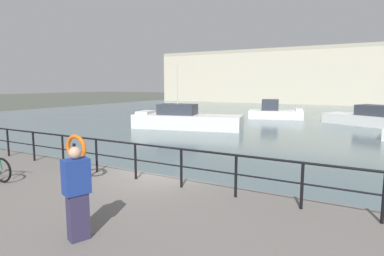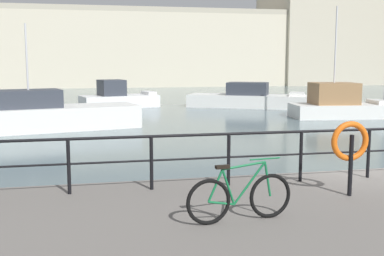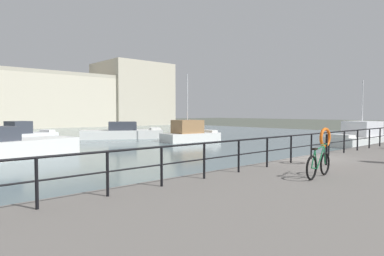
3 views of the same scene
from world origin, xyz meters
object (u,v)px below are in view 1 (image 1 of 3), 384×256
at_px(moored_cabin_cruiser, 185,120).
at_px(standing_person, 77,193).
at_px(life_ring_stand, 76,150).
at_px(moored_small_launch, 275,112).
at_px(moored_blue_motorboat, 376,119).

height_order(moored_cabin_cruiser, standing_person, moored_cabin_cruiser).
relative_size(life_ring_stand, standing_person, 0.83).
distance_m(moored_small_launch, life_ring_stand, 29.97).
distance_m(moored_blue_motorboat, life_ring_stand, 28.64).
distance_m(moored_blue_motorboat, standing_person, 30.31).
relative_size(moored_small_launch, standing_person, 3.72).
bearing_deg(moored_small_launch, life_ring_stand, -99.40).
height_order(moored_small_launch, moored_blue_motorboat, moored_small_launch).
xyz_separation_m(moored_small_launch, life_ring_stand, (2.48, -29.84, 1.28)).
bearing_deg(moored_small_launch, moored_cabin_cruiser, -124.92).
bearing_deg(standing_person, life_ring_stand, -19.72).
height_order(moored_small_launch, life_ring_stand, life_ring_stand).
distance_m(moored_cabin_cruiser, moored_small_launch, 12.79).
bearing_deg(moored_cabin_cruiser, moored_small_launch, -123.99).
bearing_deg(moored_blue_motorboat, moored_cabin_cruiser, -119.21).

